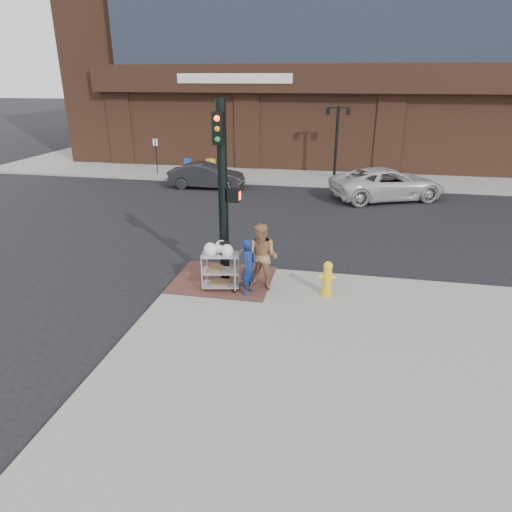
% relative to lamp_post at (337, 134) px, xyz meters
% --- Properties ---
extents(ground, '(220.00, 220.00, 0.00)m').
position_rel_lamp_post_xyz_m(ground, '(-2.00, -16.00, -2.62)').
color(ground, black).
rests_on(ground, ground).
extents(sidewalk_far, '(65.00, 36.00, 0.15)m').
position_rel_lamp_post_xyz_m(sidewalk_far, '(10.50, 16.00, -2.54)').
color(sidewalk_far, gray).
rests_on(sidewalk_far, ground).
extents(brick_curb_ramp, '(2.80, 2.40, 0.01)m').
position_rel_lamp_post_xyz_m(brick_curb_ramp, '(-2.60, -15.10, -2.46)').
color(brick_curb_ramp, '#562C28').
rests_on(brick_curb_ramp, sidewalk_near).
extents(lamp_post, '(1.32, 0.22, 4.00)m').
position_rel_lamp_post_xyz_m(lamp_post, '(0.00, 0.00, 0.00)').
color(lamp_post, black).
rests_on(lamp_post, sidewalk_far).
extents(parking_sign, '(0.05, 0.05, 2.20)m').
position_rel_lamp_post_xyz_m(parking_sign, '(-10.50, -1.00, -1.37)').
color(parking_sign, black).
rests_on(parking_sign, sidewalk_far).
extents(traffic_signal_pole, '(0.61, 0.51, 5.00)m').
position_rel_lamp_post_xyz_m(traffic_signal_pole, '(-2.48, -15.23, 0.21)').
color(traffic_signal_pole, black).
rests_on(traffic_signal_pole, sidewalk_near).
extents(woman_blue, '(0.50, 0.64, 1.55)m').
position_rel_lamp_post_xyz_m(woman_blue, '(-1.67, -15.82, -1.69)').
color(woman_blue, navy).
rests_on(woman_blue, sidewalk_near).
extents(pedestrian_tan, '(1.05, 0.91, 1.86)m').
position_rel_lamp_post_xyz_m(pedestrian_tan, '(-1.38, -15.42, -1.54)').
color(pedestrian_tan, '#A4724D').
rests_on(pedestrian_tan, sidewalk_near).
extents(sedan_dark, '(4.05, 1.48, 1.33)m').
position_rel_lamp_post_xyz_m(sedan_dark, '(-6.71, -3.29, -1.95)').
color(sedan_dark, '#232325').
rests_on(sedan_dark, ground).
extents(minivan_white, '(6.07, 4.52, 1.53)m').
position_rel_lamp_post_xyz_m(minivan_white, '(2.71, -3.89, -1.85)').
color(minivan_white, silver).
rests_on(minivan_white, ground).
extents(utility_cart, '(1.08, 0.74, 1.38)m').
position_rel_lamp_post_xyz_m(utility_cart, '(-2.50, -15.66, -1.84)').
color(utility_cart, gray).
rests_on(utility_cart, sidewalk_near).
extents(fire_hydrant, '(0.45, 0.31, 0.96)m').
position_rel_lamp_post_xyz_m(fire_hydrant, '(0.40, -15.47, -1.98)').
color(fire_hydrant, yellow).
rests_on(fire_hydrant, sidewalk_near).
extents(newsbox_yellow, '(0.53, 0.51, 0.99)m').
position_rel_lamp_post_xyz_m(newsbox_yellow, '(-7.21, -0.78, -1.97)').
color(newsbox_yellow, yellow).
rests_on(newsbox_yellow, sidewalk_far).
extents(newsbox_blue, '(0.52, 0.50, 0.99)m').
position_rel_lamp_post_xyz_m(newsbox_blue, '(-8.56, -1.00, -1.97)').
color(newsbox_blue, '#183DA1').
rests_on(newsbox_blue, sidewalk_far).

